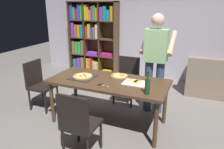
% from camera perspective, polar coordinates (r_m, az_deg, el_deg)
% --- Properties ---
extents(ground_plane, '(12.00, 12.00, 0.00)m').
position_cam_1_polar(ground_plane, '(3.70, -0.94, -12.51)').
color(ground_plane, gray).
extents(back_wall, '(6.40, 0.10, 2.80)m').
position_cam_1_polar(back_wall, '(5.66, 10.11, 13.14)').
color(back_wall, '#BCB7C6').
rests_on(back_wall, ground_plane).
extents(dining_table, '(1.87, 0.86, 0.75)m').
position_cam_1_polar(dining_table, '(3.40, -1.00, -2.68)').
color(dining_table, '#4C331E').
rests_on(dining_table, ground_plane).
extents(chair_near_camera, '(0.42, 0.42, 0.90)m').
position_cam_1_polar(chair_near_camera, '(2.75, -9.02, -12.30)').
color(chair_near_camera, black).
rests_on(chair_near_camera, ground_plane).
extents(chair_far_side, '(0.42, 0.42, 0.90)m').
position_cam_1_polar(chair_far_side, '(4.26, 4.08, -0.65)').
color(chair_far_side, black).
rests_on(chair_far_side, ground_plane).
extents(chair_left_end, '(0.42, 0.42, 0.90)m').
position_cam_1_polar(chair_left_end, '(4.21, -18.89, -1.87)').
color(chair_left_end, black).
rests_on(chair_left_end, ground_plane).
extents(bookshelf, '(1.40, 0.35, 1.95)m').
position_cam_1_polar(bookshelf, '(6.06, -5.41, 9.79)').
color(bookshelf, '#513823').
rests_on(bookshelf, ground_plane).
extents(person_serving_pizza, '(0.55, 0.54, 1.75)m').
position_cam_1_polar(person_serving_pizza, '(3.77, 11.51, 4.18)').
color(person_serving_pizza, '#38476B').
rests_on(person_serving_pizza, ground_plane).
extents(pepperoni_pizza_on_tray, '(0.38, 0.38, 0.04)m').
position_cam_1_polar(pepperoni_pizza_on_tray, '(3.54, -7.78, -0.52)').
color(pepperoni_pizza_on_tray, '#2D2D33').
rests_on(pepperoni_pizza_on_tray, dining_table).
extents(pizza_slices_on_towel, '(0.36, 0.28, 0.03)m').
position_cam_1_polar(pizza_slices_on_towel, '(3.28, 6.16, -2.10)').
color(pizza_slices_on_towel, white).
rests_on(pizza_slices_on_towel, dining_table).
extents(wine_bottle, '(0.07, 0.07, 0.32)m').
position_cam_1_polar(wine_bottle, '(2.88, 9.38, -2.91)').
color(wine_bottle, '#194723').
rests_on(wine_bottle, dining_table).
extents(kitchen_scissors, '(0.20, 0.10, 0.01)m').
position_cam_1_polar(kitchen_scissors, '(3.17, -2.70, -2.82)').
color(kitchen_scissors, silver).
rests_on(kitchen_scissors, dining_table).
extents(second_pizza_plain, '(0.27, 0.27, 0.03)m').
position_cam_1_polar(second_pizza_plain, '(3.55, 1.97, -0.34)').
color(second_pizza_plain, tan).
rests_on(second_pizza_plain, dining_table).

